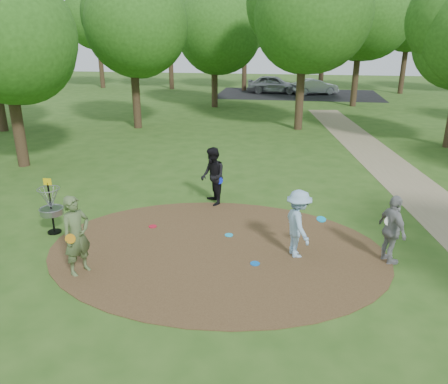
# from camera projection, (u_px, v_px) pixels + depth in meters

# --- Properties ---
(ground) EXTENTS (100.00, 100.00, 0.00)m
(ground) POSITION_uv_depth(u_px,v_px,m) (216.00, 250.00, 10.86)
(ground) COLOR #2D5119
(ground) RESTS_ON ground
(dirt_clearing) EXTENTS (8.40, 8.40, 0.02)m
(dirt_clearing) POSITION_uv_depth(u_px,v_px,m) (216.00, 249.00, 10.85)
(dirt_clearing) COLOR #47301C
(dirt_clearing) RESTS_ON ground
(parking_lot) EXTENTS (14.00, 8.00, 0.01)m
(parking_lot) POSITION_uv_depth(u_px,v_px,m) (298.00, 94.00, 38.39)
(parking_lot) COLOR black
(parking_lot) RESTS_ON ground
(player_observer_with_disc) EXTENTS (0.70, 0.79, 1.83)m
(player_observer_with_disc) POSITION_uv_depth(u_px,v_px,m) (77.00, 236.00, 9.52)
(player_observer_with_disc) COLOR #4F6439
(player_observer_with_disc) RESTS_ON ground
(player_throwing_with_disc) EXTENTS (1.15, 1.23, 1.67)m
(player_throwing_with_disc) POSITION_uv_depth(u_px,v_px,m) (298.00, 224.00, 10.30)
(player_throwing_with_disc) COLOR #93BADB
(player_throwing_with_disc) RESTS_ON ground
(player_walking_with_disc) EXTENTS (0.99, 1.09, 1.81)m
(player_walking_with_disc) POSITION_uv_depth(u_px,v_px,m) (213.00, 176.00, 13.47)
(player_walking_with_disc) COLOR black
(player_walking_with_disc) RESTS_ON ground
(player_waiting_with_disc) EXTENTS (0.74, 1.05, 1.66)m
(player_waiting_with_disc) POSITION_uv_depth(u_px,v_px,m) (392.00, 230.00, 10.00)
(player_waiting_with_disc) COLOR gray
(player_waiting_with_disc) RESTS_ON ground
(disc_ground_cyan) EXTENTS (0.22, 0.22, 0.02)m
(disc_ground_cyan) POSITION_uv_depth(u_px,v_px,m) (229.00, 235.00, 11.58)
(disc_ground_cyan) COLOR #1BAAD9
(disc_ground_cyan) RESTS_ON dirt_clearing
(disc_ground_blue) EXTENTS (0.22, 0.22, 0.02)m
(disc_ground_blue) POSITION_uv_depth(u_px,v_px,m) (255.00, 263.00, 10.15)
(disc_ground_blue) COLOR blue
(disc_ground_blue) RESTS_ON dirt_clearing
(disc_ground_red) EXTENTS (0.22, 0.22, 0.02)m
(disc_ground_red) POSITION_uv_depth(u_px,v_px,m) (153.00, 226.00, 12.10)
(disc_ground_red) COLOR red
(disc_ground_red) RESTS_ON dirt_clearing
(car_left) EXTENTS (4.65, 1.96, 1.57)m
(car_left) POSITION_uv_depth(u_px,v_px,m) (273.00, 84.00, 38.89)
(car_left) COLOR #939599
(car_left) RESTS_ON ground
(car_right) EXTENTS (4.26, 2.78, 1.33)m
(car_right) POSITION_uv_depth(u_px,v_px,m) (315.00, 87.00, 38.07)
(car_right) COLOR #A5A9AD
(car_right) RESTS_ON ground
(disc_golf_basket) EXTENTS (0.63, 0.63, 1.54)m
(disc_golf_basket) POSITION_uv_depth(u_px,v_px,m) (50.00, 202.00, 11.50)
(disc_golf_basket) COLOR black
(disc_golf_basket) RESTS_ON ground
(tree_ring) EXTENTS (37.53, 45.59, 9.05)m
(tree_ring) POSITION_uv_depth(u_px,v_px,m) (291.00, 30.00, 17.35)
(tree_ring) COLOR #332316
(tree_ring) RESTS_ON ground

